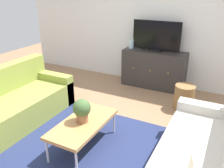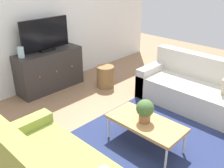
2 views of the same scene
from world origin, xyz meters
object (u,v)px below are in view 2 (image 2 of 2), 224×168
at_px(coffee_table, 146,123).
at_px(glass_vase, 21,52).
at_px(potted_plant, 145,110).
at_px(flat_screen_tv, 45,35).
at_px(couch_right_side, 197,90).
at_px(tv_console, 50,70).
at_px(wicker_basket, 105,77).

relative_size(coffee_table, glass_vase, 5.30).
height_order(potted_plant, glass_vase, glass_vase).
height_order(flat_screen_tv, glass_vase, flat_screen_tv).
bearing_deg(potted_plant, flat_screen_tv, 86.11).
xyz_separation_m(couch_right_side, flat_screen_tv, (-1.36, 2.39, 0.79)).
bearing_deg(glass_vase, potted_plant, -81.51).
bearing_deg(glass_vase, coffee_table, -81.20).
bearing_deg(glass_vase, tv_console, -0.00).
bearing_deg(tv_console, flat_screen_tv, 90.00).
bearing_deg(flat_screen_tv, couch_right_side, -60.46).
distance_m(couch_right_side, wicker_basket, 1.74).
height_order(coffee_table, glass_vase, glass_vase).
height_order(glass_vase, wicker_basket, glass_vase).
distance_m(tv_console, glass_vase, 0.71).
bearing_deg(tv_console, couch_right_side, -60.25).
bearing_deg(flat_screen_tv, glass_vase, -177.82).
xyz_separation_m(coffee_table, potted_plant, (-0.01, 0.01, 0.20)).
distance_m(tv_console, wicker_basket, 1.09).
xyz_separation_m(couch_right_side, glass_vase, (-1.88, 2.37, 0.58)).
distance_m(coffee_table, flat_screen_tv, 2.55).
height_order(coffee_table, potted_plant, potted_plant).
xyz_separation_m(tv_console, wicker_basket, (0.79, -0.72, -0.17)).
bearing_deg(flat_screen_tv, potted_plant, -93.89).
xyz_separation_m(coffee_table, tv_console, (0.15, 2.42, 0.03)).
height_order(potted_plant, tv_console, tv_console).
height_order(potted_plant, wicker_basket, potted_plant).
relative_size(glass_vase, wicker_basket, 0.44).
xyz_separation_m(potted_plant, wicker_basket, (0.96, 1.68, -0.34)).
xyz_separation_m(coffee_table, wicker_basket, (0.94, 1.69, -0.13)).
xyz_separation_m(coffee_table, glass_vase, (-0.37, 2.42, 0.51)).
distance_m(potted_plant, tv_console, 2.42).
bearing_deg(coffee_table, flat_screen_tv, 86.47).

